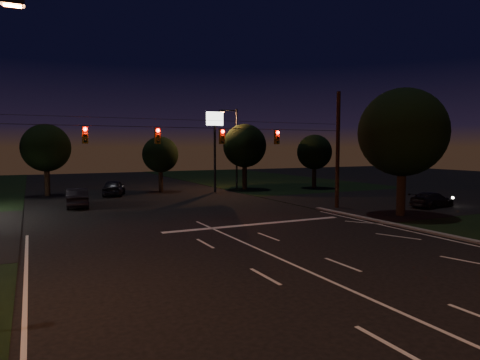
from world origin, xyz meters
TOP-DOWN VIEW (x-y plane):
  - ground at (0.00, 0.00)m, footprint 140.00×140.00m
  - cross_street_right at (20.00, 16.00)m, footprint 20.00×16.00m
  - stop_bar at (3.00, 11.50)m, footprint 12.00×0.50m
  - utility_pole_right at (12.00, 15.00)m, footprint 0.30×0.30m
  - signal_span at (-0.00, 14.96)m, footprint 24.00×0.40m
  - pole_sign_right at (8.00, 30.00)m, footprint 1.80×0.30m
  - street_light_right_far at (11.24, 32.00)m, footprint 2.20×0.35m
  - tree_right_near at (13.53, 10.17)m, footprint 6.00×6.00m
  - tree_far_b at (-7.98, 34.13)m, footprint 4.60×4.60m
  - tree_far_c at (3.02, 33.10)m, footprint 3.80×3.80m
  - tree_far_d at (12.02, 31.13)m, footprint 4.80×4.80m
  - tree_far_e at (20.02, 29.11)m, footprint 4.00×4.00m
  - car_oncoming_a at (-2.13, 31.51)m, footprint 3.07×4.85m
  - car_oncoming_b at (-6.19, 24.34)m, footprint 1.92×4.66m
  - car_cross at (18.87, 11.89)m, footprint 4.43×2.37m

SIDE VIEW (x-z plane):
  - ground at x=0.00m, z-range 0.00..0.00m
  - cross_street_right at x=20.00m, z-range -0.01..0.01m
  - utility_pole_right at x=12.00m, z-range -4.50..4.50m
  - stop_bar at x=3.00m, z-range 0.00..0.01m
  - car_cross at x=18.87m, z-range 0.00..1.22m
  - car_oncoming_b at x=-6.19m, z-range 0.00..1.50m
  - car_oncoming_a at x=-2.13m, z-range 0.00..1.54m
  - tree_far_c at x=3.02m, z-range 0.97..6.83m
  - tree_far_e at x=20.02m, z-range 1.03..7.20m
  - tree_far_b at x=-7.98m, z-range 1.12..8.10m
  - tree_far_d at x=12.02m, z-range 1.18..8.47m
  - street_light_right_far at x=11.24m, z-range 0.74..9.74m
  - signal_span at x=0.00m, z-range 4.72..6.28m
  - tree_right_near at x=13.53m, z-range 1.30..10.06m
  - pole_sign_right at x=8.00m, z-range 2.04..10.44m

